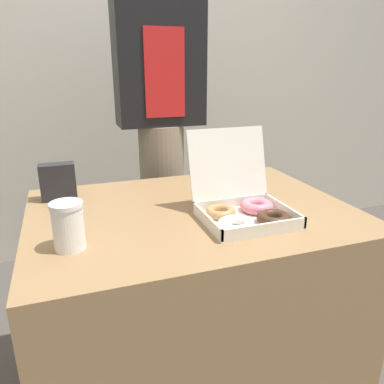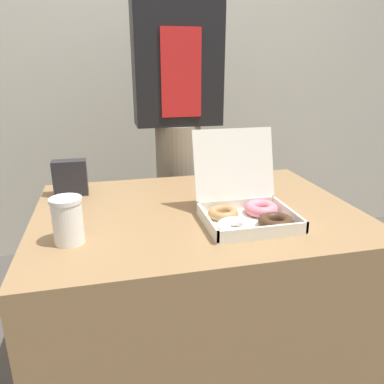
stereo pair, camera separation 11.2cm
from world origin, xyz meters
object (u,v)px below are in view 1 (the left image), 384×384
at_px(coffee_cup, 68,226).
at_px(person_customer, 161,123).
at_px(napkin_holder, 58,182).
at_px(donut_box, 245,207).

xyz_separation_m(coffee_cup, person_customer, (0.47, 0.81, 0.14)).
height_order(coffee_cup, napkin_holder, napkin_holder).
distance_m(donut_box, coffee_cup, 0.55).
height_order(donut_box, coffee_cup, donut_box).
xyz_separation_m(coffee_cup, napkin_holder, (-0.02, 0.43, 0.00)).
relative_size(coffee_cup, person_customer, 0.07).
distance_m(donut_box, person_customer, 0.80).
height_order(coffee_cup, person_customer, person_customer).
xyz_separation_m(donut_box, coffee_cup, (-0.55, -0.03, 0.03)).
bearing_deg(napkin_holder, person_customer, 37.52).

